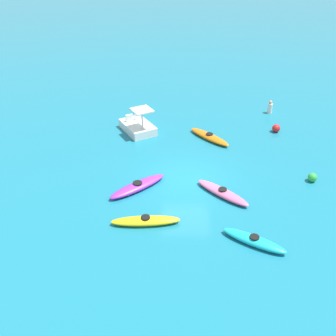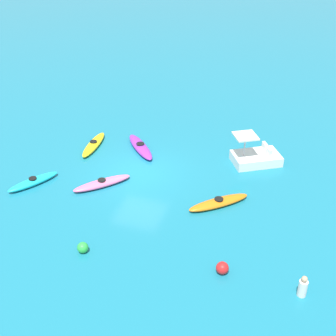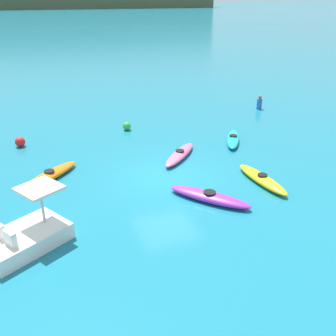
{
  "view_description": "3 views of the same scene",
  "coord_description": "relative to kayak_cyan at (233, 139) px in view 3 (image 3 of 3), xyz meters",
  "views": [
    {
      "loc": [
        15.73,
        -0.6,
        10.37
      ],
      "look_at": [
        -0.31,
        -0.92,
        0.5
      ],
      "focal_mm": 40.94,
      "sensor_mm": 36.0,
      "label": 1
    },
    {
      "loc": [
        -7.46,
        18.12,
        12.26
      ],
      "look_at": [
        -1.35,
        -0.6,
        0.22
      ],
      "focal_mm": 49.14,
      "sensor_mm": 36.0,
      "label": 2
    },
    {
      "loc": [
        -4.62,
        -12.82,
        6.78
      ],
      "look_at": [
        0.04,
        -0.15,
        0.46
      ],
      "focal_mm": 40.24,
      "sensor_mm": 36.0,
      "label": 3
    }
  ],
  "objects": [
    {
      "name": "kayak_orange",
      "position": [
        -8.88,
        -1.1,
        -0.0
      ],
      "size": [
        2.63,
        2.47,
        0.37
      ],
      "color": "orange",
      "rests_on": "ground_plane"
    },
    {
      "name": "kayak_cyan",
      "position": [
        0.0,
        0.0,
        0.0
      ],
      "size": [
        1.82,
        2.55,
        0.37
      ],
      "color": "#19B7C6",
      "rests_on": "ground_plane"
    },
    {
      "name": "ground_plane",
      "position": [
        -4.47,
        -2.53,
        -0.16
      ],
      "size": [
        600.0,
        600.0,
        0.0
      ],
      "primitive_type": "plane",
      "color": "#19728C"
    },
    {
      "name": "buoy_green",
      "position": [
        -4.5,
        3.6,
        0.06
      ],
      "size": [
        0.44,
        0.44,
        0.44
      ],
      "primitive_type": "sphere",
      "color": "green",
      "rests_on": "ground_plane"
    },
    {
      "name": "pedal_boat_white",
      "position": [
        -9.86,
        -5.39,
        0.17
      ],
      "size": [
        2.83,
        2.51,
        1.68
      ],
      "color": "white",
      "rests_on": "ground_plane"
    },
    {
      "name": "kayak_pink",
      "position": [
        -3.21,
        -0.9,
        -0.0
      ],
      "size": [
        2.43,
        2.51,
        0.37
      ],
      "color": "pink",
      "rests_on": "ground_plane"
    },
    {
      "name": "kayak_yellow",
      "position": [
        -1.11,
        -4.3,
        -0.0
      ],
      "size": [
        0.81,
        2.92,
        0.37
      ],
      "color": "yellow",
      "rests_on": "ground_plane"
    },
    {
      "name": "buoy_red",
      "position": [
        -9.94,
        3.03,
        0.08
      ],
      "size": [
        0.48,
        0.48,
        0.48
      ],
      "primitive_type": "sphere",
      "color": "red",
      "rests_on": "ground_plane"
    },
    {
      "name": "kayak_purple",
      "position": [
        -3.66,
        -4.86,
        -0.0
      ],
      "size": [
        2.54,
        2.78,
        0.37
      ],
      "color": "purple",
      "rests_on": "ground_plane"
    },
    {
      "name": "person_near_shore",
      "position": [
        4.47,
        4.64,
        0.22
      ],
      "size": [
        0.39,
        0.39,
        0.88
      ],
      "color": "blue",
      "rests_on": "ground_plane"
    }
  ]
}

